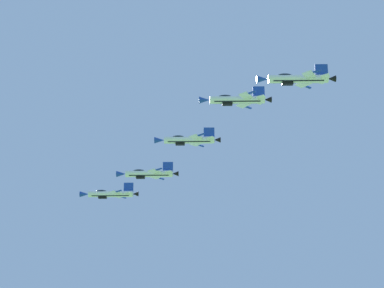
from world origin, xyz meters
TOP-DOWN VIEW (x-y plane):
  - fighter_jet_lead at (-10.58, 126.42)m, footprint 15.97×9.94m
  - fighter_jet_left_wing at (-0.43, 115.07)m, footprint 15.97×10.07m
  - fighter_jet_right_wing at (8.80, 102.36)m, footprint 15.97×9.94m
  - fighter_jet_left_outer at (18.12, 87.25)m, footprint 15.97×9.94m
  - fighter_jet_right_outer at (28.69, 76.49)m, footprint 15.97×9.75m

SIDE VIEW (x-z plane):
  - fighter_jet_right_outer at x=28.69m, z-range 77.26..82.44m
  - fighter_jet_left_wing at x=-0.43m, z-range 79.41..84.29m
  - fighter_jet_lead at x=-10.58m, z-range 79.99..85.00m
  - fighter_jet_left_outer at x=18.12m, z-range 80.77..85.78m
  - fighter_jet_right_wing at x=8.80m, z-range 80.88..85.89m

